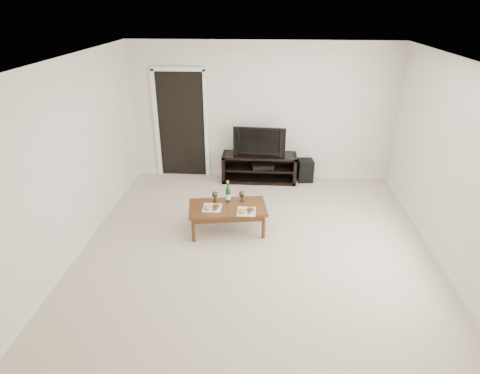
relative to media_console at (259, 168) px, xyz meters
The scene contains 14 objects.
floor 2.51m from the media_console, 89.47° to the right, with size 5.50×5.50×0.00m, color beige.
back_wall 1.06m from the media_console, 85.23° to the left, with size 5.00×0.04×2.60m, color white.
ceiling 3.42m from the media_console, 89.47° to the right, with size 5.00×5.50×0.04m, color white.
doorway 1.72m from the media_console, behind, with size 0.90×0.02×2.05m, color black.
media_console is the anchor object (origin of this frame).
television 0.56m from the media_console, ahead, with size 0.98×0.13×0.56m, color black.
av_receiver 0.09m from the media_console, ahead, with size 0.40×0.30×0.08m, color black.
subwoofer 0.90m from the media_console, ahead, with size 0.29×0.29×0.43m, color black.
coffee_table 1.96m from the media_console, 102.71° to the right, with size 1.15×0.63×0.42m, color #583318.
plate_left 2.10m from the media_console, 108.20° to the right, with size 0.27×0.27×0.07m, color white.
plate_right 2.08m from the media_console, 93.80° to the right, with size 0.27×0.27×0.07m, color white.
wine_bottle 1.83m from the media_console, 104.03° to the right, with size 0.07×0.07×0.35m, color #103A1C.
goblet_left 1.89m from the media_console, 109.94° to the right, with size 0.09×0.09×0.17m, color #3C2F20, non-canonical shape.
goblet_right 1.75m from the media_console, 97.52° to the right, with size 0.09×0.09×0.17m, color #3C2F20, non-canonical shape.
Camera 1 is at (0.10, -4.71, 3.25)m, focal length 30.00 mm.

